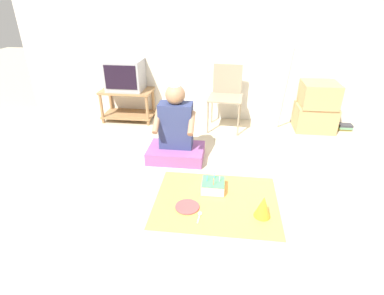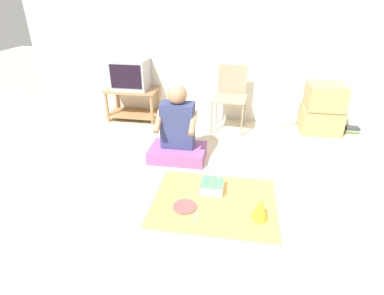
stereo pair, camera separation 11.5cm
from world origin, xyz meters
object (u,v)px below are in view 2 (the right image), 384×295
book_pile (352,130)px  party_hat_blue (261,209)px  folding_chair (231,93)px  dust_mop (288,113)px  cardboard_box_stack (323,109)px  paper_plate (185,206)px  birthday_cake (212,186)px  tv (131,74)px  person_seated (178,133)px

book_pile → party_hat_blue: party_hat_blue is taller
folding_chair → dust_mop: bearing=-14.7°
cardboard_box_stack → paper_plate: 2.49m
birthday_cake → party_hat_blue: 0.55m
folding_chair → paper_plate: (-0.28, -1.90, -0.50)m
cardboard_box_stack → party_hat_blue: (-0.87, -1.99, -0.22)m
dust_mop → party_hat_blue: size_ratio=5.92×
tv → folding_chair: size_ratio=0.58×
tv → party_hat_blue: size_ratio=2.56×
folding_chair → birthday_cake: (-0.07, -1.60, -0.45)m
person_seated → paper_plate: (0.25, -0.90, -0.30)m
cardboard_box_stack → birthday_cake: size_ratio=3.02×
tv → person_seated: size_ratio=0.54×
book_pile → person_seated: 2.48m
party_hat_blue → book_pile: bearing=57.0°
tv → book_pile: size_ratio=2.66×
dust_mop → book_pile: bearing=17.1°
person_seated → dust_mop: bearing=31.6°
tv → cardboard_box_stack: tv is taller
tv → paper_plate: size_ratio=2.31×
book_pile → birthday_cake: 2.43m
tv → folding_chair: tv is taller
book_pile → paper_plate: book_pile is taller
folding_chair → party_hat_blue: (0.37, -1.93, -0.40)m
birthday_cake → paper_plate: (-0.21, -0.29, -0.04)m
tv → person_seated: (0.91, -1.09, -0.37)m
birthday_cake → paper_plate: 0.37m
birthday_cake → paper_plate: bearing=-126.0°
folding_chair → cardboard_box_stack: size_ratio=1.30×
person_seated → tv: bearing=129.9°
tv → party_hat_blue: 2.78m
tv → book_pile: tv is taller
book_pile → cardboard_box_stack: bearing=-175.7°
dust_mop → paper_plate: (-1.04, -1.70, -0.32)m
dust_mop → person_seated: size_ratio=1.24×
tv → birthday_cake: 2.27m
cardboard_box_stack → person_seated: (-1.77, -1.04, -0.02)m
dust_mop → party_hat_blue: 1.79m
dust_mop → paper_plate: dust_mop is taller
book_pile → person_seated: size_ratio=0.20×
dust_mop → party_hat_blue: (-0.38, -1.73, -0.23)m
cardboard_box_stack → party_hat_blue: cardboard_box_stack is taller
book_pile → birthday_cake: birthday_cake is taller
person_seated → party_hat_blue: 1.32m
folding_chair → person_seated: size_ratio=0.92×
dust_mop → cardboard_box_stack: bearing=27.4°
tv → party_hat_blue: tv is taller
tv → birthday_cake: tv is taller
folding_chair → party_hat_blue: 2.01m
dust_mop → tv: bearing=172.4°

